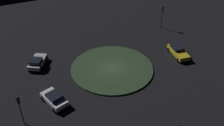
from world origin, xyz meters
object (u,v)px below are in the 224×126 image
object	(u,v)px
car_white	(54,98)
car_silver	(37,62)
car_yellow	(178,51)
traffic_light_northeast	(19,105)
traffic_light_south	(162,13)

from	to	relation	value
car_white	car_silver	size ratio (longest dim) A/B	1.03
car_yellow	traffic_light_northeast	distance (m)	25.29
car_white	car_silver	bearing A→B (deg)	-15.58
car_silver	traffic_light_south	xyz separation A→B (m)	(-16.95, -16.94, 2.36)
car_yellow	traffic_light_south	distance (m)	9.79
traffic_light_south	traffic_light_northeast	bearing A→B (deg)	-3.95
car_white	car_silver	xyz separation A→B (m)	(5.86, -6.85, -0.03)
traffic_light_northeast	car_yellow	bearing A→B (deg)	-11.69
car_white	car_silver	world-z (taller)	car_white
car_white	traffic_light_northeast	xyz separation A→B (m)	(2.03, 3.96, 2.18)
car_yellow	car_silver	xyz separation A→B (m)	(20.46, 8.11, -0.01)
car_silver	traffic_light_northeast	size ratio (longest dim) A/B	0.98
traffic_light_south	traffic_light_northeast	xyz separation A→B (m)	(13.12, 27.75, -0.15)
car_white	car_yellow	xyz separation A→B (m)	(-14.60, -14.96, -0.02)
car_white	car_yellow	size ratio (longest dim) A/B	0.89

